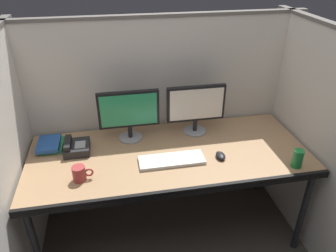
{
  "coord_description": "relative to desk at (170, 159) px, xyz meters",
  "views": [
    {
      "loc": [
        -0.35,
        -1.48,
        1.99
      ],
      "look_at": [
        0.0,
        0.35,
        0.92
      ],
      "focal_mm": 34.23,
      "sensor_mm": 36.0,
      "label": 1
    }
  ],
  "objects": [
    {
      "name": "soda_can",
      "position": [
        0.77,
        -0.29,
        0.11
      ],
      "size": [
        0.07,
        0.07,
        0.12
      ],
      "primitive_type": "cylinder",
      "color": "#197233",
      "rests_on": "desk"
    },
    {
      "name": "cubicle_partition_rear",
      "position": [
        0.0,
        0.46,
        0.1
      ],
      "size": [
        2.21,
        0.06,
        1.57
      ],
      "color": "beige",
      "rests_on": "ground"
    },
    {
      "name": "book_stack",
      "position": [
        -0.81,
        0.23,
        0.07
      ],
      "size": [
        0.17,
        0.23,
        0.05
      ],
      "color": "#26723F",
      "rests_on": "desk"
    },
    {
      "name": "cubicle_partition_right",
      "position": [
        0.99,
        -0.09,
        0.1
      ],
      "size": [
        0.06,
        1.41,
        1.57
      ],
      "color": "beige",
      "rests_on": "ground"
    },
    {
      "name": "desk",
      "position": [
        0.0,
        0.0,
        0.0
      ],
      "size": [
        1.9,
        0.8,
        0.74
      ],
      "color": "#997551",
      "rests_on": "ground"
    },
    {
      "name": "coffee_mug",
      "position": [
        -0.58,
        -0.17,
        0.1
      ],
      "size": [
        0.13,
        0.08,
        0.09
      ],
      "color": "#993333",
      "rests_on": "desk"
    },
    {
      "name": "desk_phone",
      "position": [
        -0.63,
        0.14,
        0.08
      ],
      "size": [
        0.17,
        0.19,
        0.09
      ],
      "color": "black",
      "rests_on": "desk"
    },
    {
      "name": "cubicle_partition_left",
      "position": [
        -0.99,
        -0.09,
        0.1
      ],
      "size": [
        0.06,
        1.41,
        1.57
      ],
      "color": "beige",
      "rests_on": "ground"
    },
    {
      "name": "keyboard_main",
      "position": [
        -0.01,
        -0.1,
        0.06
      ],
      "size": [
        0.43,
        0.15,
        0.02
      ],
      "primitive_type": "cube",
      "color": "silver",
      "rests_on": "desk"
    },
    {
      "name": "monitor_right",
      "position": [
        0.24,
        0.25,
        0.27
      ],
      "size": [
        0.43,
        0.17,
        0.37
      ],
      "color": "gray",
      "rests_on": "desk"
    },
    {
      "name": "computer_mouse",
      "position": [
        0.32,
        -0.11,
        0.07
      ],
      "size": [
        0.06,
        0.1,
        0.04
      ],
      "color": "black",
      "rests_on": "desk"
    },
    {
      "name": "monitor_left",
      "position": [
        -0.25,
        0.24,
        0.27
      ],
      "size": [
        0.43,
        0.17,
        0.37
      ],
      "color": "gray",
      "rests_on": "desk"
    }
  ]
}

